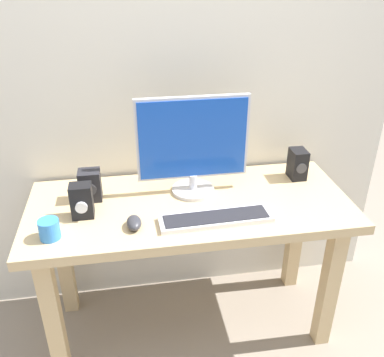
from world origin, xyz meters
TOP-DOWN VIEW (x-y plane):
  - ground_plane at (0.00, 0.00)m, footprint 6.00×6.00m
  - wall_back at (0.00, 0.35)m, footprint 2.20×0.04m
  - desk at (0.00, 0.00)m, footprint 1.45×0.62m
  - monitor at (0.03, 0.10)m, footprint 0.50×0.20m
  - keyboard_primary at (0.08, -0.17)m, footprint 0.48×0.14m
  - mouse at (-0.26, -0.16)m, footprint 0.06×0.10m
  - speaker_right at (0.56, 0.15)m, footprint 0.07×0.10m
  - speaker_left at (-0.44, 0.10)m, footprint 0.10×0.09m
  - audio_controller at (-0.46, -0.04)m, footprint 0.09×0.08m
  - coffee_mug at (-0.58, -0.18)m, footprint 0.08×0.08m

SIDE VIEW (x-z plane):
  - ground_plane at x=0.00m, z-range 0.00..0.00m
  - desk at x=0.00m, z-range 0.25..1.00m
  - keyboard_primary at x=0.08m, z-range 0.75..0.77m
  - mouse at x=-0.26m, z-range 0.75..0.79m
  - coffee_mug at x=-0.58m, z-range 0.75..0.83m
  - speaker_left at x=-0.44m, z-range 0.75..0.89m
  - speaker_right at x=0.56m, z-range 0.75..0.89m
  - audio_controller at x=-0.46m, z-range 0.75..0.90m
  - monitor at x=0.03m, z-range 0.75..1.21m
  - wall_back at x=0.00m, z-range 0.00..3.00m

